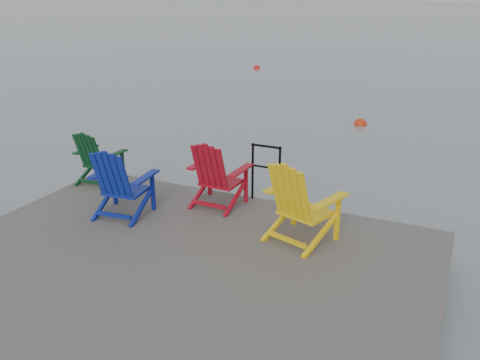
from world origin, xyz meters
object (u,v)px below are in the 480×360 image
at_px(handrail, 266,168).
at_px(chair_yellow, 300,201).
at_px(buoy_a, 360,125).
at_px(chair_red, 217,174).
at_px(buoy_b, 257,68).
at_px(chair_blue, 120,182).
at_px(chair_green, 97,157).

relative_size(handrail, chair_yellow, 0.81).
bearing_deg(chair_yellow, buoy_a, 114.55).
distance_m(handrail, chair_yellow, 1.39).
relative_size(chair_red, buoy_b, 3.22).
bearing_deg(buoy_b, chair_blue, -72.99).
distance_m(chair_green, chair_red, 2.26).
distance_m(handrail, chair_red, 0.77).
bearing_deg(buoy_b, chair_yellow, -65.35).
bearing_deg(buoy_b, handrail, -66.54).
bearing_deg(chair_red, buoy_a, 88.48).
bearing_deg(handrail, buoy_a, 90.63).
bearing_deg(chair_blue, buoy_a, 73.50).
bearing_deg(buoy_a, chair_blue, -100.31).
relative_size(chair_green, chair_red, 0.89).
bearing_deg(chair_yellow, chair_green, -171.12).
xyz_separation_m(buoy_a, buoy_b, (-7.01, 8.98, 0.00)).
height_order(chair_red, buoy_b, chair_red).
relative_size(chair_yellow, buoy_a, 2.98).
bearing_deg(buoy_b, chair_red, -68.88).
bearing_deg(handrail, chair_yellow, -50.03).
xyz_separation_m(handrail, buoy_b, (-7.09, 16.33, -1.04)).
distance_m(chair_red, buoy_b, 18.05).
relative_size(buoy_a, buoy_b, 1.16).
bearing_deg(chair_blue, chair_green, 136.07).
relative_size(chair_blue, buoy_a, 2.79).
distance_m(handrail, buoy_a, 7.42).
height_order(chair_blue, chair_red, chair_blue).
distance_m(chair_yellow, buoy_b, 19.17).
bearing_deg(chair_red, handrail, 41.45).
xyz_separation_m(chair_red, chair_yellow, (1.49, -0.58, 0.04)).
relative_size(chair_blue, chair_red, 1.01).
height_order(handrail, chair_green, chair_green).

